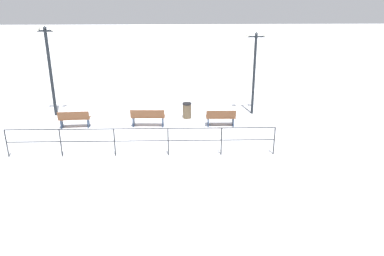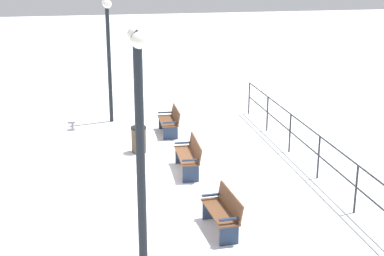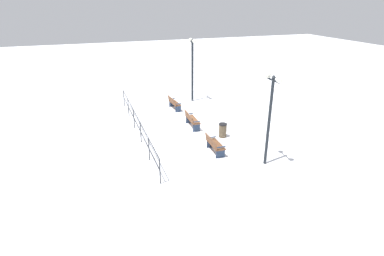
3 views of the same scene
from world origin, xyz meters
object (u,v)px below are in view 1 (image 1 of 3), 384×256
object	(u,v)px
bench_third	(74,119)
trash_bin	(187,110)
lamppost_middle	(49,59)
bench_second	(148,117)
lamppost_near	(255,58)
bench_nearest	(221,117)

from	to	relation	value
bench_third	trash_bin	distance (m)	5.38
lamppost_middle	trash_bin	bearing A→B (deg)	-95.17
bench_second	lamppost_near	bearing A→B (deg)	-69.58
bench_second	trash_bin	world-z (taller)	bench_second
lamppost_near	lamppost_middle	world-z (taller)	lamppost_middle
trash_bin	bench_second	bearing A→B (deg)	121.98
lamppost_middle	lamppost_near	bearing A→B (deg)	-90.00
bench_nearest	bench_second	size ratio (longest dim) A/B	0.87
bench_second	lamppost_middle	distance (m)	5.66
bench_nearest	lamppost_near	size ratio (longest dim) A/B	0.33
bench_third	trash_bin	world-z (taller)	bench_third
bench_second	lamppost_middle	world-z (taller)	lamppost_middle
bench_second	trash_bin	xyz separation A→B (m)	(1.15, -1.84, -0.09)
bench_nearest	lamppost_middle	bearing A→B (deg)	78.66
bench_third	lamppost_near	distance (m)	9.11
trash_bin	lamppost_middle	bearing A→B (deg)	84.83
bench_second	lamppost_middle	size ratio (longest dim) A/B	0.36
bench_nearest	lamppost_middle	size ratio (longest dim) A/B	0.31
trash_bin	bench_third	bearing A→B (deg)	103.13
bench_nearest	trash_bin	size ratio (longest dim) A/B	1.78
bench_nearest	bench_second	xyz separation A→B (m)	(0.02, 3.41, 0.05)
bench_nearest	bench_third	size ratio (longest dim) A/B	0.95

